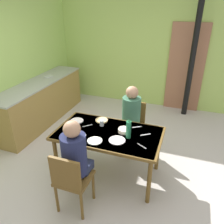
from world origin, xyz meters
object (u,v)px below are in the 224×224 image
person_far_diner (131,112)px  water_bottle_green_near (129,129)px  chair_far_diner (132,124)px  person_near_diner (75,153)px  dining_table (108,137)px  chair_near_diner (71,179)px  kitchen_counter (41,101)px  serving_bowl_center (124,130)px

person_far_diner → water_bottle_green_near: (0.14, -0.67, 0.09)m
chair_far_diner → person_far_diner: 0.31m
person_near_diner → water_bottle_green_near: person_near_diner is taller
dining_table → water_bottle_green_near: water_bottle_green_near is taller
chair_near_diner → person_near_diner: bearing=90.0°
chair_near_diner → dining_table: bearing=76.2°
kitchen_counter → water_bottle_green_near: 2.58m
kitchen_counter → chair_far_diner: kitchen_counter is taller
dining_table → person_near_diner: size_ratio=1.93×
person_far_diner → water_bottle_green_near: 0.69m
person_near_diner → water_bottle_green_near: 0.78m
person_far_diner → serving_bowl_center: size_ratio=4.53×
chair_near_diner → water_bottle_green_near: size_ratio=3.07×
person_far_diner → water_bottle_green_near: person_far_diner is taller
chair_near_diner → serving_bowl_center: 0.98m
person_near_diner → kitchen_counter: bearing=135.1°
dining_table → person_far_diner: bearing=76.3°
chair_far_diner → water_bottle_green_near: (0.14, -0.81, 0.37)m
chair_near_diner → person_near_diner: size_ratio=1.13×
chair_near_diner → person_near_diner: person_near_diner is taller
person_far_diner → water_bottle_green_near: bearing=102.2°
kitchen_counter → chair_near_diner: size_ratio=2.86×
chair_far_diner → chair_near_diner: bearing=77.5°
kitchen_counter → chair_near_diner: (1.78, -1.91, 0.05)m
chair_far_diner → person_far_diner: bearing=90.0°
dining_table → water_bottle_green_near: (0.30, -0.03, 0.21)m
kitchen_counter → person_far_diner: size_ratio=3.23×
kitchen_counter → person_near_diner: bearing=-44.9°
water_bottle_green_near → serving_bowl_center: size_ratio=1.67×
kitchen_counter → water_bottle_green_near: water_bottle_green_near is taller
chair_far_diner → person_far_diner: (-0.00, -0.14, 0.28)m
chair_near_diner → chair_far_diner: size_ratio=1.00×
dining_table → water_bottle_green_near: 0.36m
serving_bowl_center → person_far_diner: bearing=95.3°
serving_bowl_center → person_near_diner: bearing=-118.9°
dining_table → chair_far_diner: chair_far_diner is taller
kitchen_counter → serving_bowl_center: kitchen_counter is taller
kitchen_counter → dining_table: bearing=-30.0°
kitchen_counter → person_near_diner: size_ratio=3.23×
chair_near_diner → serving_bowl_center: (0.40, 0.85, 0.27)m
chair_far_diner → person_near_diner: (-0.34, -1.41, 0.28)m
dining_table → person_near_diner: bearing=-106.6°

